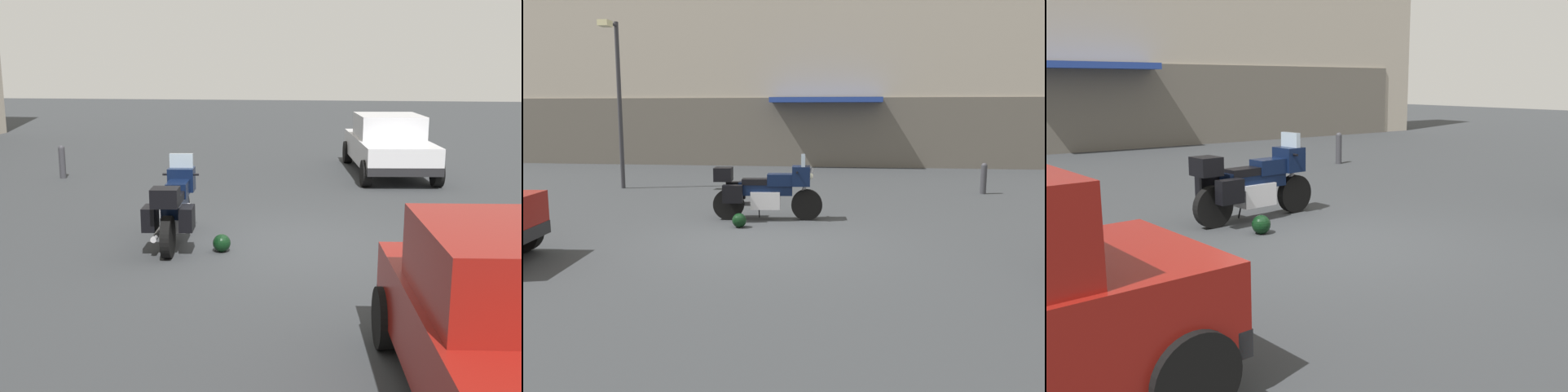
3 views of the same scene
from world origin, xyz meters
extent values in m
plane|color=#2D3033|center=(0.00, 0.00, 0.00)|extent=(80.00, 80.00, 0.00)
cube|color=#5C564E|center=(0.00, 13.15, 1.40)|extent=(26.83, 0.12, 2.80)
cube|color=navy|center=(0.47, 12.72, 2.70)|extent=(4.40, 1.10, 0.20)
cylinder|color=black|center=(0.67, 1.95, 0.32)|extent=(0.65, 0.20, 0.64)
cylinder|color=black|center=(-0.94, 1.79, 0.32)|extent=(0.65, 0.20, 0.64)
cylinder|color=#B7B7BC|center=(0.65, 1.95, 0.75)|extent=(0.33, 0.10, 0.68)
cube|color=#B7B7BC|center=(-0.18, 1.87, 0.42)|extent=(0.64, 0.46, 0.36)
cube|color=black|center=(-0.18, 1.87, 0.66)|extent=(1.12, 0.39, 0.28)
cube|color=black|center=(0.12, 1.90, 0.84)|extent=(0.55, 0.39, 0.24)
cube|color=black|center=(-0.38, 1.85, 0.80)|extent=(0.59, 0.35, 0.12)
cube|color=black|center=(0.55, 1.94, 0.92)|extent=(0.40, 0.47, 0.40)
cube|color=#8C9EAD|center=(0.59, 1.94, 1.22)|extent=(0.12, 0.41, 0.28)
sphere|color=#EAEACC|center=(0.73, 1.96, 0.92)|extent=(0.14, 0.14, 0.14)
cylinder|color=black|center=(0.47, 1.93, 1.02)|extent=(0.10, 0.62, 0.04)
cylinder|color=#B7B7BC|center=(-0.79, 2.01, 0.30)|extent=(0.56, 0.14, 0.09)
cube|color=black|center=(-0.85, 2.08, 0.58)|extent=(0.42, 0.24, 0.36)
cube|color=black|center=(-0.80, 1.52, 0.58)|extent=(0.42, 0.24, 0.36)
cube|color=black|center=(-1.04, 1.78, 0.95)|extent=(0.40, 0.43, 0.28)
cylinder|color=black|center=(-0.35, 2.03, 0.15)|extent=(0.04, 0.13, 0.29)
sphere|color=black|center=(-0.56, 1.04, 0.14)|extent=(0.28, 0.28, 0.28)
cube|color=#8C9EAD|center=(-4.08, -2.07, 1.32)|extent=(0.18, 1.39, 0.51)
cube|color=black|center=(-3.14, -1.98, 0.42)|extent=(0.26, 1.64, 0.20)
cylinder|color=black|center=(-3.47, -2.80, 0.32)|extent=(0.66, 0.27, 0.64)
cylinder|color=black|center=(-3.60, -1.24, 0.32)|extent=(0.66, 0.27, 0.64)
cylinder|color=#333338|center=(5.14, 6.22, 0.38)|extent=(0.16, 0.16, 0.77)
sphere|color=#333338|center=(5.14, 6.22, 0.77)|extent=(0.16, 0.16, 0.16)
camera|label=1|loc=(-9.60, -0.68, 2.87)|focal=42.42mm
camera|label=2|loc=(1.63, -9.06, 2.21)|focal=37.39mm
camera|label=3|loc=(-4.92, -6.02, 2.16)|focal=40.30mm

